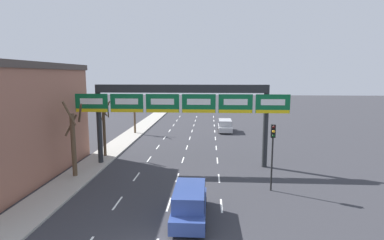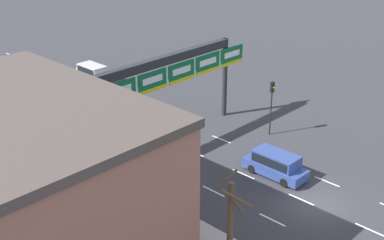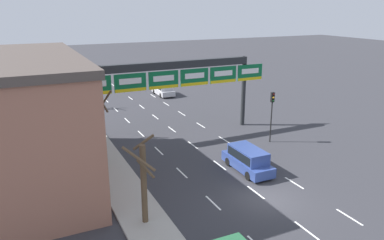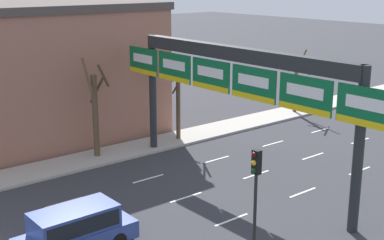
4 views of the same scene
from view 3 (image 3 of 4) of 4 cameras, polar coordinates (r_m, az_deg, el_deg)
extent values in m
plane|color=#333338|center=(25.56, 10.99, -11.73)|extent=(220.00, 220.00, 0.00)
cube|color=#A8A399|center=(22.28, -6.60, -15.95)|extent=(2.80, 110.00, 0.15)
cube|color=white|center=(24.71, 3.23, -12.48)|extent=(0.12, 2.00, 0.01)
cube|color=white|center=(28.70, -1.56, -8.05)|extent=(0.12, 2.00, 0.01)
cube|color=white|center=(32.97, -5.08, -4.69)|extent=(0.12, 2.00, 0.01)
cube|color=white|center=(37.42, -7.76, -2.11)|extent=(0.12, 2.00, 0.01)
cube|color=white|center=(41.99, -9.85, -0.07)|extent=(0.12, 2.00, 0.01)
cube|color=white|center=(46.66, -11.53, 1.56)|extent=(0.12, 2.00, 0.01)
cube|color=white|center=(51.38, -12.90, 2.89)|extent=(0.12, 2.00, 0.01)
cube|color=white|center=(56.16, -14.04, 3.99)|extent=(0.12, 2.00, 0.01)
cube|color=white|center=(60.97, -15.01, 4.92)|extent=(0.12, 2.00, 0.01)
cube|color=white|center=(65.80, -15.83, 5.72)|extent=(0.12, 2.00, 0.01)
cube|color=white|center=(22.95, 17.07, -15.80)|extent=(0.12, 2.00, 0.01)
cube|color=white|center=(26.27, 9.69, -10.81)|extent=(0.12, 2.00, 0.01)
cube|color=white|center=(30.05, 4.24, -6.89)|extent=(0.12, 2.00, 0.01)
cube|color=white|center=(34.15, 0.12, -3.83)|extent=(0.12, 2.00, 0.01)
cube|color=white|center=(38.47, -3.08, -1.43)|extent=(0.12, 2.00, 0.01)
cube|color=white|center=(42.93, -5.61, 0.48)|extent=(0.12, 2.00, 0.01)
cube|color=white|center=(47.50, -7.67, 2.03)|extent=(0.12, 2.00, 0.01)
cube|color=white|center=(52.15, -9.37, 3.30)|extent=(0.12, 2.00, 0.01)
cube|color=white|center=(56.86, -10.78, 4.36)|extent=(0.12, 2.00, 0.01)
cube|color=white|center=(61.61, -11.99, 5.26)|extent=(0.12, 2.00, 0.01)
cube|color=white|center=(66.41, -13.02, 6.02)|extent=(0.12, 2.00, 0.01)
cube|color=white|center=(25.06, 22.85, -13.47)|extent=(0.12, 2.00, 0.01)
cube|color=white|center=(28.13, 15.30, -9.24)|extent=(0.12, 2.00, 0.01)
cube|color=white|center=(31.69, 9.48, -5.78)|extent=(0.12, 2.00, 0.01)
cube|color=white|center=(35.61, 4.93, -3.01)|extent=(0.12, 2.00, 0.01)
cube|color=white|center=(39.76, 1.33, -0.79)|extent=(0.12, 2.00, 0.01)
cube|color=white|center=(44.10, -1.58, 1.00)|extent=(0.12, 2.00, 0.01)
cube|color=white|center=(48.56, -3.96, 2.47)|extent=(0.12, 2.00, 0.01)
cube|color=white|center=(53.11, -5.94, 3.69)|extent=(0.12, 2.00, 0.01)
cube|color=white|center=(57.74, -7.61, 4.70)|extent=(0.12, 2.00, 0.01)
cube|color=white|center=(62.43, -9.04, 5.57)|extent=(0.12, 2.00, 0.01)
cube|color=white|center=(67.16, -10.27, 6.31)|extent=(0.12, 2.00, 0.01)
cylinder|color=#232628|center=(33.82, -13.73, 1.90)|extent=(0.45, 0.45, 7.25)
cylinder|color=#232628|center=(39.36, 7.85, 4.33)|extent=(0.45, 0.45, 7.25)
cube|color=#232628|center=(35.31, -2.19, 8.44)|extent=(14.80, 0.60, 0.70)
cube|color=#0C6033|center=(32.96, -14.65, 5.06)|extent=(2.90, 0.08, 1.61)
cube|color=white|center=(32.88, -14.66, 5.30)|extent=(2.03, 0.02, 0.51)
cube|color=yellow|center=(33.05, -14.55, 3.93)|extent=(2.84, 0.02, 0.29)
cube|color=#0C6033|center=(33.66, -9.38, 5.63)|extent=(2.90, 0.08, 1.61)
cube|color=white|center=(33.59, -9.37, 5.86)|extent=(2.03, 0.02, 0.51)
cube|color=yellow|center=(33.75, -9.30, 4.52)|extent=(2.84, 0.02, 0.29)
cube|color=#0C6033|center=(34.63, -4.35, 6.13)|extent=(2.90, 0.08, 1.61)
cube|color=white|center=(34.56, -4.33, 6.35)|extent=(2.03, 0.02, 0.51)
cube|color=yellow|center=(34.72, -4.30, 5.04)|extent=(2.84, 0.02, 0.29)
cube|color=#0C6033|center=(35.85, 0.38, 6.55)|extent=(2.90, 0.08, 1.61)
cube|color=white|center=(35.79, 0.41, 6.76)|extent=(2.03, 0.02, 0.51)
cube|color=yellow|center=(35.94, 0.41, 5.50)|extent=(2.84, 0.02, 0.29)
cube|color=#0C6033|center=(37.30, 4.78, 6.90)|extent=(2.90, 0.08, 1.61)
cube|color=white|center=(37.24, 4.82, 7.11)|extent=(2.03, 0.02, 0.51)
cube|color=yellow|center=(37.39, 4.79, 5.89)|extent=(2.84, 0.02, 0.29)
cube|color=#0C6033|center=(38.96, 8.83, 7.19)|extent=(2.90, 0.08, 1.61)
cube|color=white|center=(38.89, 8.87, 7.39)|extent=(2.03, 0.02, 0.51)
cube|color=yellow|center=(39.03, 8.82, 6.23)|extent=(2.84, 0.02, 0.29)
cube|color=navy|center=(29.16, 8.43, -6.60)|extent=(1.84, 4.77, 0.74)
cube|color=navy|center=(28.81, 8.55, -5.14)|extent=(1.69, 3.34, 0.90)
cube|color=black|center=(28.81, 8.55, -5.14)|extent=(1.73, 3.07, 0.65)
cylinder|color=black|center=(29.95, 5.56, -6.33)|extent=(0.22, 0.66, 0.66)
cylinder|color=black|center=(30.78, 8.23, -5.78)|extent=(0.22, 0.66, 0.66)
cylinder|color=black|center=(27.76, 8.60, -8.41)|extent=(0.22, 0.66, 0.66)
cylinder|color=black|center=(28.65, 11.39, -7.73)|extent=(0.22, 0.66, 0.66)
cube|color=#B7B7BC|center=(53.31, -4.42, 4.38)|extent=(1.88, 4.54, 0.70)
cube|color=#B7B7BC|center=(53.11, -4.42, 5.17)|extent=(1.73, 3.18, 0.82)
cube|color=black|center=(53.11, -4.42, 5.17)|extent=(1.77, 2.92, 0.59)
cylinder|color=black|center=(54.32, -5.77, 4.34)|extent=(0.22, 0.66, 0.66)
cylinder|color=black|center=(54.90, -4.09, 4.52)|extent=(0.22, 0.66, 0.66)
cylinder|color=black|center=(51.82, -4.75, 3.75)|extent=(0.22, 0.66, 0.66)
cylinder|color=black|center=(52.43, -3.00, 3.94)|extent=(0.22, 0.66, 0.66)
cylinder|color=black|center=(35.12, 11.94, -0.33)|extent=(0.12, 0.12, 3.82)
cube|color=black|center=(34.51, 12.18, 3.41)|extent=(0.30, 0.24, 0.90)
sphere|color=#3D0E0C|center=(34.34, 12.34, 3.85)|extent=(0.20, 0.20, 0.20)
sphere|color=gold|center=(34.41, 12.31, 3.36)|extent=(0.20, 0.20, 0.20)
sphere|color=#0E3515|center=(34.48, 12.28, 2.88)|extent=(0.20, 0.20, 0.20)
cylinder|color=brown|center=(47.68, -17.63, 4.25)|extent=(0.28, 0.28, 4.27)
cylinder|color=brown|center=(47.30, -16.96, 6.28)|extent=(0.47, 1.49, 1.57)
cylinder|color=brown|center=(47.45, -18.35, 6.23)|extent=(0.43, 0.99, 1.26)
cylinder|color=brown|center=(47.82, -17.91, 6.52)|extent=(1.10, 0.13, 2.12)
cylinder|color=brown|center=(21.56, -7.34, -9.69)|extent=(0.35, 0.35, 4.74)
cylinder|color=brown|center=(20.69, -7.04, -7.41)|extent=(1.03, 0.18, 1.30)
cylinder|color=brown|center=(21.17, -7.40, -3.37)|extent=(1.20, 0.67, 0.97)
cylinder|color=brown|center=(20.00, -8.11, -5.89)|extent=(1.64, 1.08, 1.40)
cylinder|color=brown|center=(36.22, -15.03, 1.11)|extent=(0.29, 0.29, 4.90)
cylinder|color=brown|center=(36.04, -15.65, 2.83)|extent=(0.47, 0.72, 1.15)
cylinder|color=brown|center=(34.83, -15.32, 4.78)|extent=(1.73, 0.42, 1.81)
cylinder|color=brown|center=(35.92, -14.67, 4.48)|extent=(0.42, 0.98, 1.61)
cylinder|color=brown|center=(36.07, -14.98, 4.86)|extent=(0.87, 0.72, 1.33)
cylinder|color=brown|center=(30.50, -13.52, -1.68)|extent=(0.36, 0.36, 4.97)
cylinder|color=brown|center=(30.24, -13.02, 3.12)|extent=(0.89, 1.23, 1.60)
cylinder|color=brown|center=(30.35, -14.37, 1.16)|extent=(0.93, 0.77, 1.71)
cylinder|color=brown|center=(29.39, -13.66, 2.79)|extent=(1.02, 0.19, 1.88)
camera|label=1|loc=(17.78, 42.63, -0.80)|focal=28.00mm
camera|label=2|loc=(15.68, -111.35, 22.57)|focal=50.00mm
camera|label=4|loc=(35.67, 43.46, 10.04)|focal=50.00mm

